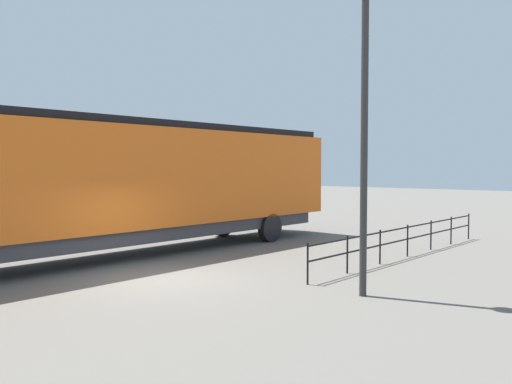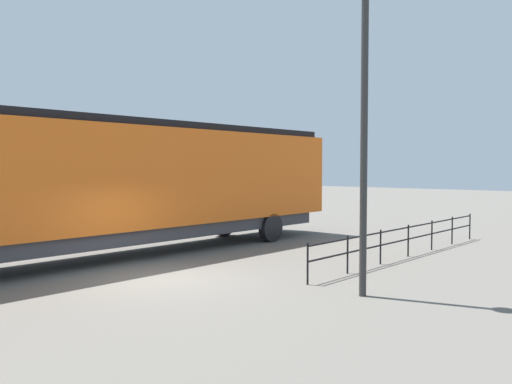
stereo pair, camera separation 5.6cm
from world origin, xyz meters
name	(u,v)px [view 1 (the left image)]	position (x,y,z in m)	size (l,w,h in m)	color
ground_plane	(163,280)	(0.00, 0.00, 0.00)	(120.00, 120.00, 0.00)	#666059
locomotive	(139,181)	(-3.69, 1.99, 2.45)	(2.90, 18.11, 4.39)	orange
lamp_post	(365,81)	(4.74, 1.87, 4.80)	(0.48, 0.48, 7.25)	#2D2D2D
platform_fence	(408,236)	(3.13, 7.50, 0.68)	(0.05, 11.09, 1.03)	black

